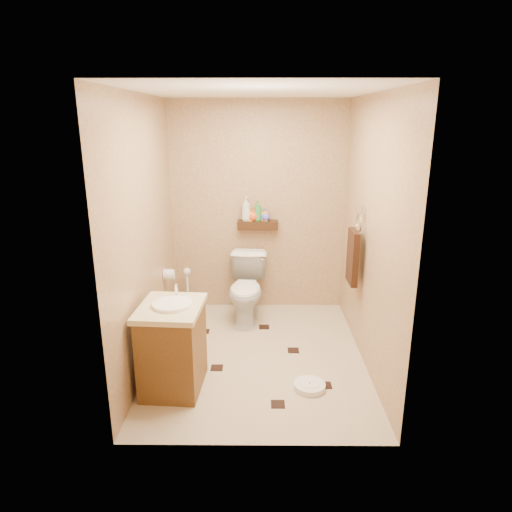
{
  "coord_description": "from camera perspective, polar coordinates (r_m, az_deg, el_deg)",
  "views": [
    {
      "loc": [
        0.02,
        -3.91,
        2.19
      ],
      "look_at": [
        -0.01,
        0.25,
        0.93
      ],
      "focal_mm": 32.0,
      "sensor_mm": 36.0,
      "label": 1
    }
  ],
  "objects": [
    {
      "name": "bathroom_scale",
      "position": [
        4.02,
        6.7,
        -15.83
      ],
      "size": [
        0.29,
        0.29,
        0.05
      ],
      "rotation": [
        0.0,
        0.0,
        0.09
      ],
      "color": "white",
      "rests_on": "ground"
    },
    {
      "name": "bottle_d",
      "position": [
        5.18,
        0.21,
        5.67
      ],
      "size": [
        0.11,
        0.11,
        0.23
      ],
      "primitive_type": "imported",
      "rotation": [
        0.0,
        0.0,
        3.51
      ],
      "color": "#2D893F",
      "rests_on": "wall_shelf"
    },
    {
      "name": "ceiling",
      "position": [
        3.92,
        0.18,
        19.93
      ],
      "size": [
        2.0,
        2.5,
        0.02
      ],
      "primitive_type": "cube",
      "color": "white",
      "rests_on": "wall_back"
    },
    {
      "name": "bottle_f",
      "position": [
        5.19,
        1.19,
        5.18
      ],
      "size": [
        0.15,
        0.15,
        0.14
      ],
      "primitive_type": "imported",
      "rotation": [
        0.0,
        0.0,
        5.38
      ],
      "color": "#5452CD",
      "rests_on": "wall_shelf"
    },
    {
      "name": "wall_right",
      "position": [
        4.15,
        14.1,
        2.56
      ],
      "size": [
        0.04,
        2.5,
        2.4
      ],
      "primitive_type": "cube",
      "color": "tan",
      "rests_on": "ground"
    },
    {
      "name": "wall_front",
      "position": [
        2.84,
        0.04,
        -3.54
      ],
      "size": [
        2.0,
        0.04,
        2.4
      ],
      "primitive_type": "cube",
      "color": "tan",
      "rests_on": "ground"
    },
    {
      "name": "towel_ring",
      "position": [
        4.44,
        12.05,
        0.19
      ],
      "size": [
        0.12,
        0.3,
        0.76
      ],
      "color": "silver",
      "rests_on": "wall_right"
    },
    {
      "name": "ground",
      "position": [
        4.48,
        0.15,
        -12.37
      ],
      "size": [
        2.5,
        2.5,
        0.0
      ],
      "primitive_type": "plane",
      "color": "#CBB095",
      "rests_on": "ground"
    },
    {
      "name": "floor_accents",
      "position": [
        4.45,
        0.68,
        -12.61
      ],
      "size": [
        1.26,
        1.51,
        0.01
      ],
      "color": "black",
      "rests_on": "ground"
    },
    {
      "name": "toilet",
      "position": [
        5.09,
        -1.16,
        -4.15
      ],
      "size": [
        0.45,
        0.74,
        0.73
      ],
      "primitive_type": "imported",
      "rotation": [
        0.0,
        0.0,
        -0.06
      ],
      "color": "white",
      "rests_on": "ground"
    },
    {
      "name": "bottle_e",
      "position": [
        5.19,
        1.16,
        5.26
      ],
      "size": [
        0.09,
        0.09,
        0.15
      ],
      "primitive_type": "imported",
      "rotation": [
        0.0,
        0.0,
        5.84
      ],
      "color": "#C78E42",
      "rests_on": "wall_shelf"
    },
    {
      "name": "bottle_b",
      "position": [
        5.19,
        -0.76,
        5.23
      ],
      "size": [
        0.08,
        0.08,
        0.15
      ],
      "primitive_type": "imported",
      "rotation": [
        0.0,
        0.0,
        2.97
      ],
      "color": "yellow",
      "rests_on": "wall_shelf"
    },
    {
      "name": "bottle_a",
      "position": [
        5.18,
        -1.25,
        5.93
      ],
      "size": [
        0.15,
        0.15,
        0.28
      ],
      "primitive_type": "imported",
      "rotation": [
        0.0,
        0.0,
        2.54
      ],
      "color": "silver",
      "rests_on": "wall_shelf"
    },
    {
      "name": "bottle_c",
      "position": [
        5.19,
        -0.34,
        5.25
      ],
      "size": [
        0.15,
        0.15,
        0.15
      ],
      "primitive_type": "imported",
      "rotation": [
        0.0,
        0.0,
        4.33
      ],
      "color": "#EB471B",
      "rests_on": "wall_shelf"
    },
    {
      "name": "toilet_brush",
      "position": [
        5.44,
        -8.5,
        -4.95
      ],
      "size": [
        0.12,
        0.12,
        0.53
      ],
      "color": "#175E56",
      "rests_on": "ground"
    },
    {
      "name": "wall_left",
      "position": [
        4.16,
        -13.75,
        2.61
      ],
      "size": [
        0.04,
        2.5,
        2.4
      ],
      "primitive_type": "cube",
      "color": "tan",
      "rests_on": "ground"
    },
    {
      "name": "vanity",
      "position": [
        3.91,
        -10.39,
        -10.98
      ],
      "size": [
        0.54,
        0.64,
        0.86
      ],
      "rotation": [
        0.0,
        0.0,
        -0.07
      ],
      "color": "brown",
      "rests_on": "ground"
    },
    {
      "name": "toilet_paper",
      "position": [
        4.93,
        -10.82,
        -2.27
      ],
      "size": [
        0.12,
        0.11,
        0.12
      ],
      "color": "white",
      "rests_on": "wall_left"
    },
    {
      "name": "wall_back",
      "position": [
        5.26,
        0.23,
        6.01
      ],
      "size": [
        2.0,
        0.04,
        2.4
      ],
      "primitive_type": "cube",
      "color": "tan",
      "rests_on": "ground"
    },
    {
      "name": "wall_shelf",
      "position": [
        5.22,
        0.22,
        3.9
      ],
      "size": [
        0.46,
        0.14,
        0.1
      ],
      "primitive_type": "cube",
      "color": "#381D0F",
      "rests_on": "wall_back"
    }
  ]
}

